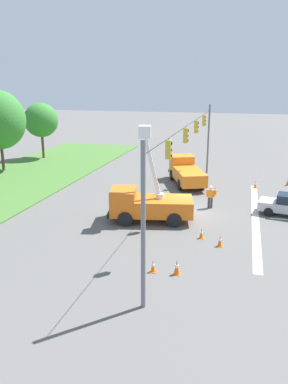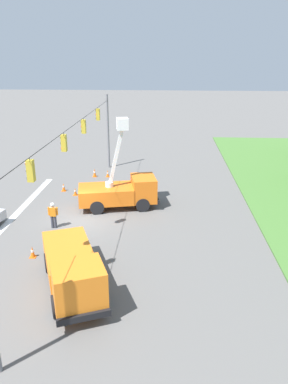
% 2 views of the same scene
% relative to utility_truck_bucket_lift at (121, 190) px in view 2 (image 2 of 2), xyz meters
% --- Properties ---
extents(ground_plane, '(200.00, 200.00, 0.00)m').
position_rel_utility_truck_bucket_lift_xyz_m(ground_plane, '(2.71, -2.48, -1.33)').
color(ground_plane, '#605E5B').
extents(signal_gantry, '(26.20, 0.33, 7.20)m').
position_rel_utility_truck_bucket_lift_xyz_m(signal_gantry, '(2.71, -2.48, 3.25)').
color(signal_gantry, slate).
rests_on(signal_gantry, ground).
extents(utility_truck_bucket_lift, '(3.64, 6.17, 6.60)m').
position_rel_utility_truck_bucket_lift_xyz_m(utility_truck_bucket_lift, '(0.00, 0.00, 0.00)').
color(utility_truck_bucket_lift, orange).
rests_on(utility_truck_bucket_lift, ground).
extents(utility_truck_support_near, '(7.03, 4.60, 2.39)m').
position_rel_utility_truck_bucket_lift_xyz_m(utility_truck_support_near, '(10.71, -0.98, -0.15)').
color(utility_truck_support_near, orange).
rests_on(utility_truck_support_near, ground).
extents(road_worker, '(0.26, 0.65, 1.77)m').
position_rel_utility_truck_bucket_lift_xyz_m(road_worker, '(3.91, -3.96, -0.33)').
color(road_worker, '#383842').
rests_on(road_worker, ground).
extents(traffic_cone_foreground_left, '(0.36, 0.36, 0.64)m').
position_rel_utility_truck_bucket_lift_xyz_m(traffic_cone_foreground_left, '(-2.18, -4.01, -1.02)').
color(traffic_cone_foreground_left, orange).
rests_on(traffic_cone_foreground_left, ground).
extents(traffic_cone_mid_left, '(0.36, 0.36, 0.79)m').
position_rel_utility_truck_bucket_lift_xyz_m(traffic_cone_mid_left, '(-7.09, -3.36, -0.94)').
color(traffic_cone_mid_left, orange).
rests_on(traffic_cone_mid_left, ground).
extents(traffic_cone_lane_edge_a, '(0.36, 0.36, 0.68)m').
position_rel_utility_truck_bucket_lift_xyz_m(traffic_cone_lane_edge_a, '(7.73, -4.06, -1.00)').
color(traffic_cone_lane_edge_a, orange).
rests_on(traffic_cone_lane_edge_a, ground).
extents(traffic_cone_lane_edge_b, '(0.36, 0.36, 0.64)m').
position_rel_utility_truck_bucket_lift_xyz_m(traffic_cone_lane_edge_b, '(-7.16, -2.14, -1.02)').
color(traffic_cone_lane_edge_b, orange).
rests_on(traffic_cone_lane_edge_b, ground).
extents(traffic_cone_centre_line, '(0.36, 0.36, 0.69)m').
position_rel_utility_truck_bucket_lift_xyz_m(traffic_cone_centre_line, '(-3.09, -5.21, -0.99)').
color(traffic_cone_centre_line, orange).
rests_on(traffic_cone_centre_line, ground).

